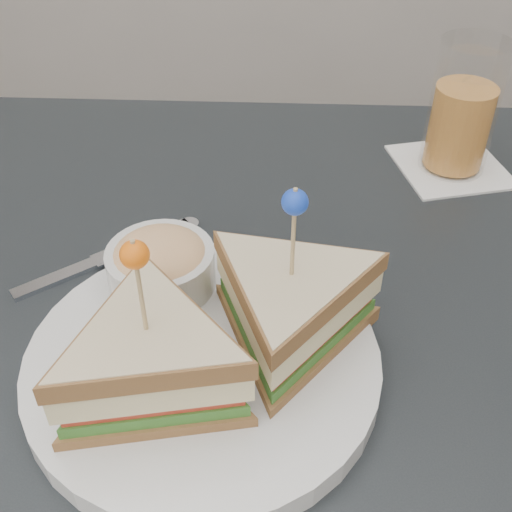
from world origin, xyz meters
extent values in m
cube|color=black|center=(0.00, 0.00, 0.73)|extent=(0.80, 0.80, 0.03)
cylinder|color=black|center=(-0.35, 0.35, 0.36)|extent=(0.04, 0.04, 0.72)
cylinder|color=black|center=(0.35, 0.35, 0.36)|extent=(0.04, 0.04, 0.72)
cylinder|color=silver|center=(-0.03, -0.08, 0.76)|extent=(0.35, 0.35, 0.02)
cylinder|color=silver|center=(-0.03, -0.08, 0.77)|extent=(0.35, 0.35, 0.01)
cylinder|color=tan|center=(-0.06, -0.12, 0.87)|extent=(0.00, 0.00, 0.09)
sphere|color=#DE5D0E|center=(-0.06, -0.12, 0.90)|extent=(0.02, 0.02, 0.02)
cylinder|color=tan|center=(0.04, -0.06, 0.87)|extent=(0.00, 0.00, 0.09)
sphere|color=#173AAF|center=(0.04, -0.06, 0.90)|extent=(0.02, 0.02, 0.02)
cylinder|color=silver|center=(-0.07, 0.00, 0.79)|extent=(0.12, 0.12, 0.04)
ellipsoid|color=#E0B772|center=(-0.07, 0.00, 0.80)|extent=(0.11, 0.11, 0.04)
cube|color=silver|center=(-0.18, 0.03, 0.75)|extent=(0.08, 0.07, 0.01)
cube|color=silver|center=(-0.11, 0.08, 0.75)|extent=(0.10, 0.08, 0.00)
cylinder|color=silver|center=(-0.06, 0.11, 0.75)|extent=(0.03, 0.03, 0.00)
cube|color=white|center=(0.23, 0.24, 0.75)|extent=(0.14, 0.14, 0.00)
cylinder|color=#C68038|center=(0.23, 0.24, 0.80)|extent=(0.08, 0.08, 0.09)
cylinder|color=white|center=(0.23, 0.24, 0.83)|extent=(0.09, 0.09, 0.15)
cube|color=white|center=(0.24, 0.25, 0.85)|extent=(0.03, 0.03, 0.02)
cube|color=white|center=(0.22, 0.23, 0.84)|extent=(0.02, 0.02, 0.02)
camera|label=1|loc=(0.03, -0.41, 1.15)|focal=45.00mm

